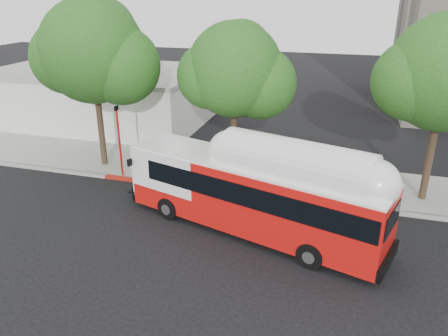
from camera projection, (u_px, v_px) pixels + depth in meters
The scene contains 9 objects.
ground at pixel (220, 231), 19.47m from camera, with size 120.00×120.00×0.00m, color black.
sidewalk at pixel (252, 175), 25.21m from camera, with size 60.00×5.00×0.15m, color gray.
curb_strip at pixel (242, 193), 22.91m from camera, with size 60.00×0.30×0.15m, color gray.
red_curb_segment at pixel (188, 187), 23.68m from camera, with size 10.00×0.32×0.16m, color #9E1B11.
street_tree_left at pixel (101, 56), 24.08m from camera, with size 6.67×5.80×9.74m.
street_tree_mid at pixel (242, 74), 22.75m from camera, with size 5.75×5.00×8.62m.
low_commercial_bldg at pixel (102, 95), 34.69m from camera, with size 16.20×10.20×4.25m.
transit_bus at pixel (253, 196), 18.85m from camera, with size 12.65×5.86×3.72m.
signal_pole at pixel (120, 142), 24.17m from camera, with size 0.12×0.40×4.21m.
Camera 1 is at (4.88, -16.20, 10.06)m, focal length 35.00 mm.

